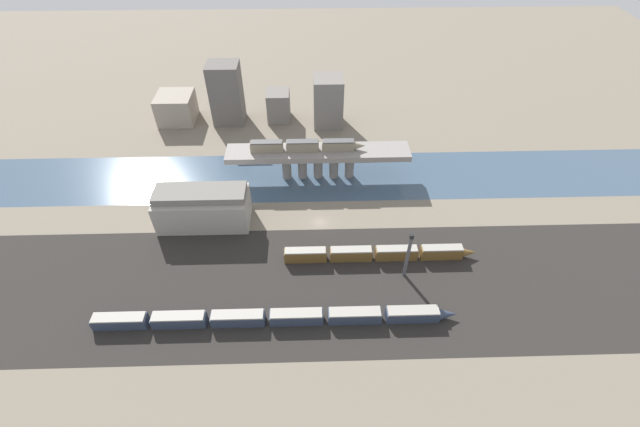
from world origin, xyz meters
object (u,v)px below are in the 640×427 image
train_yard_near (275,317)px  signal_tower (408,256)px  warehouse_building (203,207)px  train_yard_mid (378,253)px  train_on_bridge (306,146)px

train_yard_near → signal_tower: bearing=22.0°
train_yard_near → signal_tower: (33.57, 13.54, 5.77)m
warehouse_building → signal_tower: size_ratio=1.77×
train_yard_near → train_yard_mid: train_yard_mid is taller
train_yard_mid → warehouse_building: 52.58m
train_on_bridge → train_yard_near: bearing=-98.1°
warehouse_building → signal_tower: bearing=-21.7°
train_yard_mid → signal_tower: signal_tower is taller
train_yard_mid → warehouse_building: size_ratio=1.98×
train_yard_mid → signal_tower: 10.33m
warehouse_building → signal_tower: (56.10, -22.37, 1.84)m
warehouse_building → train_on_bridge: bearing=34.5°
train_yard_near → signal_tower: size_ratio=5.75×
train_on_bridge → signal_tower: size_ratio=2.44×
train_yard_mid → train_on_bridge: bearing=117.2°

